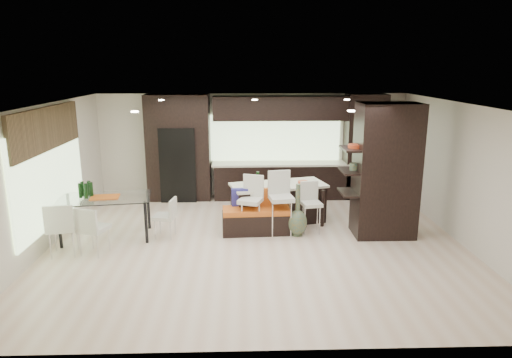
{
  "coord_description": "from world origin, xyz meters",
  "views": [
    {
      "loc": [
        -0.29,
        -8.41,
        3.4
      ],
      "look_at": [
        0.0,
        0.6,
        1.15
      ],
      "focal_mm": 32.0,
      "sensor_mm": 36.0,
      "label": 1
    }
  ],
  "objects_px": {
    "kitchen_island": "(278,203)",
    "chair_end": "(165,219)",
    "floor_vase": "(298,210)",
    "chair_near": "(94,232)",
    "chair_far": "(63,231)",
    "stool_left": "(250,211)",
    "dining_table": "(107,218)",
    "stool_mid": "(281,209)",
    "bench": "(256,221)",
    "stool_right": "(311,213)"
  },
  "relations": [
    {
      "from": "kitchen_island",
      "to": "chair_near",
      "type": "bearing_deg",
      "value": -168.8
    },
    {
      "from": "kitchen_island",
      "to": "chair_end",
      "type": "height_order",
      "value": "kitchen_island"
    },
    {
      "from": "stool_mid",
      "to": "dining_table",
      "type": "distance_m",
      "value": 3.54
    },
    {
      "from": "floor_vase",
      "to": "chair_far",
      "type": "distance_m",
      "value": 4.49
    },
    {
      "from": "stool_mid",
      "to": "stool_right",
      "type": "xyz_separation_m",
      "value": [
        0.63,
        0.04,
        -0.09
      ]
    },
    {
      "from": "dining_table",
      "to": "chair_far",
      "type": "xyz_separation_m",
      "value": [
        -0.55,
        -0.83,
        0.04
      ]
    },
    {
      "from": "floor_vase",
      "to": "dining_table",
      "type": "height_order",
      "value": "floor_vase"
    },
    {
      "from": "stool_left",
      "to": "stool_right",
      "type": "height_order",
      "value": "stool_left"
    },
    {
      "from": "kitchen_island",
      "to": "chair_far",
      "type": "relative_size",
      "value": 2.21
    },
    {
      "from": "bench",
      "to": "chair_end",
      "type": "xyz_separation_m",
      "value": [
        -1.86,
        -0.17,
        0.11
      ]
    },
    {
      "from": "bench",
      "to": "chair_far",
      "type": "distance_m",
      "value": 3.72
    },
    {
      "from": "stool_left",
      "to": "floor_vase",
      "type": "bearing_deg",
      "value": 13.15
    },
    {
      "from": "chair_far",
      "to": "bench",
      "type": "bearing_deg",
      "value": 6.33
    },
    {
      "from": "chair_near",
      "to": "floor_vase",
      "type": "bearing_deg",
      "value": 29.7
    },
    {
      "from": "chair_near",
      "to": "chair_far",
      "type": "xyz_separation_m",
      "value": [
        -0.55,
        -0.02,
        0.04
      ]
    },
    {
      "from": "floor_vase",
      "to": "dining_table",
      "type": "relative_size",
      "value": 0.62
    },
    {
      "from": "stool_mid",
      "to": "chair_far",
      "type": "xyz_separation_m",
      "value": [
        -4.08,
        -0.94,
        -0.06
      ]
    },
    {
      "from": "stool_left",
      "to": "chair_near",
      "type": "relative_size",
      "value": 1.15
    },
    {
      "from": "floor_vase",
      "to": "chair_end",
      "type": "bearing_deg",
      "value": -179.93
    },
    {
      "from": "chair_far",
      "to": "stool_left",
      "type": "bearing_deg",
      "value": 6.1
    },
    {
      "from": "bench",
      "to": "chair_near",
      "type": "relative_size",
      "value": 1.64
    },
    {
      "from": "stool_mid",
      "to": "stool_right",
      "type": "relative_size",
      "value": 1.22
    },
    {
      "from": "chair_far",
      "to": "dining_table",
      "type": "bearing_deg",
      "value": 47.01
    },
    {
      "from": "chair_near",
      "to": "kitchen_island",
      "type": "bearing_deg",
      "value": 43.43
    },
    {
      "from": "stool_right",
      "to": "kitchen_island",
      "type": "bearing_deg",
      "value": 120.57
    },
    {
      "from": "stool_right",
      "to": "chair_far",
      "type": "distance_m",
      "value": 4.81
    },
    {
      "from": "stool_mid",
      "to": "chair_end",
      "type": "height_order",
      "value": "stool_mid"
    },
    {
      "from": "stool_left",
      "to": "floor_vase",
      "type": "distance_m",
      "value": 0.97
    },
    {
      "from": "chair_near",
      "to": "chair_end",
      "type": "xyz_separation_m",
      "value": [
        1.16,
        0.81,
        -0.05
      ]
    },
    {
      "from": "kitchen_island",
      "to": "bench",
      "type": "distance_m",
      "value": 0.89
    },
    {
      "from": "kitchen_island",
      "to": "chair_end",
      "type": "bearing_deg",
      "value": -173.9
    },
    {
      "from": "stool_left",
      "to": "dining_table",
      "type": "relative_size",
      "value": 0.56
    },
    {
      "from": "stool_right",
      "to": "stool_left",
      "type": "bearing_deg",
      "value": 171.03
    },
    {
      "from": "kitchen_island",
      "to": "dining_table",
      "type": "relative_size",
      "value": 1.17
    },
    {
      "from": "floor_vase",
      "to": "kitchen_island",
      "type": "bearing_deg",
      "value": 110.38
    },
    {
      "from": "stool_right",
      "to": "chair_far",
      "type": "relative_size",
      "value": 0.93
    },
    {
      "from": "kitchen_island",
      "to": "stool_mid",
      "type": "height_order",
      "value": "stool_mid"
    },
    {
      "from": "stool_mid",
      "to": "chair_end",
      "type": "distance_m",
      "value": 2.37
    },
    {
      "from": "bench",
      "to": "chair_near",
      "type": "bearing_deg",
      "value": -165.08
    },
    {
      "from": "stool_right",
      "to": "chair_near",
      "type": "bearing_deg",
      "value": -177.22
    },
    {
      "from": "bench",
      "to": "chair_far",
      "type": "height_order",
      "value": "chair_far"
    },
    {
      "from": "kitchen_island",
      "to": "bench",
      "type": "xyz_separation_m",
      "value": [
        -0.51,
        -0.71,
        -0.16
      ]
    },
    {
      "from": "stool_left",
      "to": "stool_mid",
      "type": "xyz_separation_m",
      "value": [
        0.63,
        -0.02,
        0.03
      ]
    },
    {
      "from": "stool_left",
      "to": "chair_end",
      "type": "bearing_deg",
      "value": -155.52
    },
    {
      "from": "stool_left",
      "to": "dining_table",
      "type": "bearing_deg",
      "value": -157.17
    },
    {
      "from": "stool_left",
      "to": "chair_end",
      "type": "height_order",
      "value": "stool_left"
    },
    {
      "from": "chair_near",
      "to": "stool_right",
      "type": "bearing_deg",
      "value": 30.81
    },
    {
      "from": "chair_far",
      "to": "kitchen_island",
      "type": "bearing_deg",
      "value": 13.42
    },
    {
      "from": "chair_end",
      "to": "floor_vase",
      "type": "bearing_deg",
      "value": -81.21
    },
    {
      "from": "floor_vase",
      "to": "chair_end",
      "type": "xyz_separation_m",
      "value": [
        -2.69,
        -0.0,
        -0.17
      ]
    }
  ]
}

